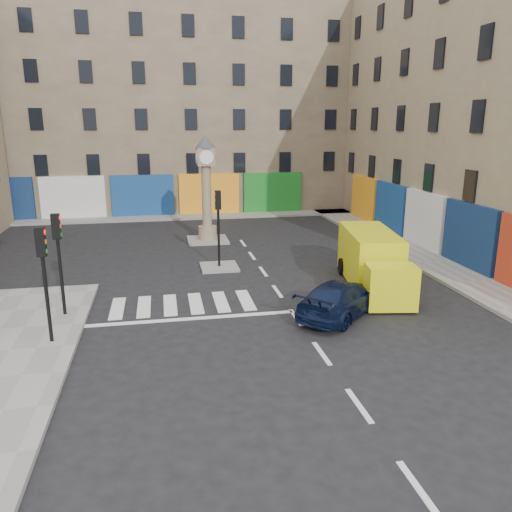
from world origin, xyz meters
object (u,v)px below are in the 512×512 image
object	(u,v)px
traffic_light_left_far	(58,248)
navy_sedan	(341,298)
yellow_van	(373,261)
traffic_light_island	(218,216)
clock_pillar	(206,182)
traffic_light_left_near	(43,267)

from	to	relation	value
traffic_light_left_far	navy_sedan	world-z (taller)	traffic_light_left_far
traffic_light_left_far	navy_sedan	distance (m)	10.31
traffic_light_left_far	yellow_van	world-z (taller)	traffic_light_left_far
traffic_light_island	yellow_van	xyz separation A→B (m)	(6.19, -4.08, -1.44)
traffic_light_island	clock_pillar	bearing A→B (deg)	90.00
clock_pillar	navy_sedan	xyz separation A→B (m)	(3.68, -13.02, -2.90)
traffic_light_left_near	clock_pillar	world-z (taller)	clock_pillar
traffic_light_left_far	traffic_light_island	bearing A→B (deg)	40.60
traffic_light_island	navy_sedan	world-z (taller)	traffic_light_island
yellow_van	traffic_light_left_near	bearing A→B (deg)	-153.54
traffic_light_left_far	navy_sedan	size ratio (longest dim) A/B	0.83
traffic_light_island	navy_sedan	distance (m)	8.17
traffic_light_left_near	navy_sedan	bearing A→B (deg)	4.45
traffic_light_left_near	yellow_van	size ratio (longest dim) A/B	0.56
traffic_light_left_far	yellow_van	size ratio (longest dim) A/B	0.56
traffic_light_island	navy_sedan	xyz separation A→B (m)	(3.68, -7.02, -1.94)
traffic_light_left_near	navy_sedan	xyz separation A→B (m)	(9.98, 0.78, -1.97)
traffic_light_left_near	yellow_van	world-z (taller)	traffic_light_left_near
traffic_light_island	navy_sedan	size ratio (longest dim) A/B	0.83
traffic_light_left_near	traffic_light_left_far	distance (m)	2.40
navy_sedan	traffic_light_left_far	bearing A→B (deg)	37.20
traffic_light_left_far	clock_pillar	size ratio (longest dim) A/B	0.61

